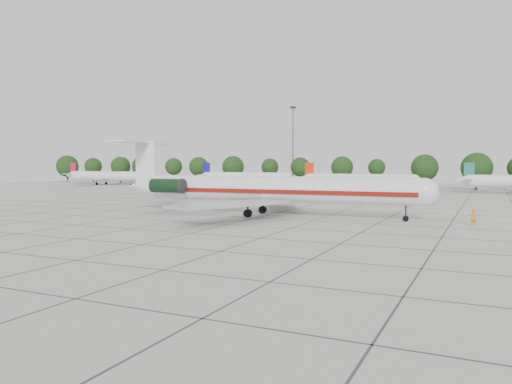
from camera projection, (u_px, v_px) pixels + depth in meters
ground at (256, 218)px, 66.49m from camera, size 260.00×260.00×0.00m
apron_joints at (296, 209)px, 80.04m from camera, size 170.00×170.00×0.02m
main_airliner at (260, 188)px, 69.49m from camera, size 45.62×35.79×10.69m
ground_crew at (473, 217)px, 58.06m from camera, size 0.87×0.82×1.99m
bg_airliner_a at (103, 176)px, 165.20m from camera, size 28.24×27.20×7.40m
bg_airliner_b at (245, 178)px, 149.17m from camera, size 28.24×27.20×7.40m
bg_airliner_c at (358, 180)px, 128.01m from camera, size 28.24×27.20×7.40m
tree_line at (342, 167)px, 147.89m from camera, size 249.86×8.44×10.22m
floodlight_mast at (293, 141)px, 161.51m from camera, size 1.60×1.60×25.45m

